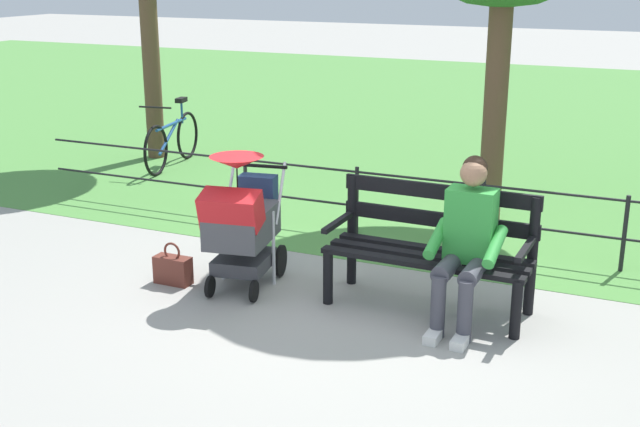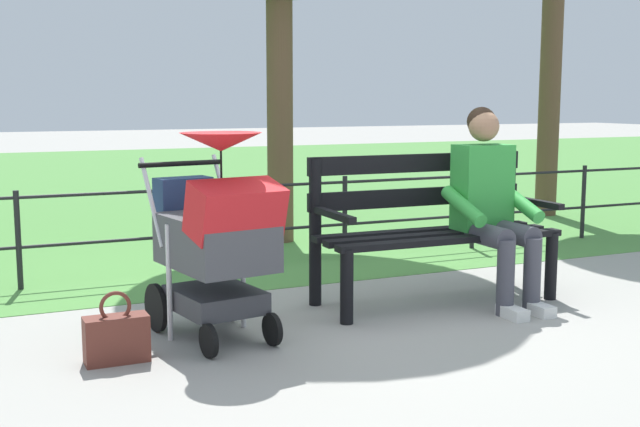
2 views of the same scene
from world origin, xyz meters
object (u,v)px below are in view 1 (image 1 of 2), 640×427
(person_on_bench, at_px, (466,238))
(bicycle, at_px, (172,140))
(stroller, at_px, (242,220))
(handbag, at_px, (173,269))
(park_bench, at_px, (432,243))

(person_on_bench, relative_size, bicycle, 0.78)
(person_on_bench, relative_size, stroller, 1.11)
(stroller, xyz_separation_m, handbag, (0.59, 0.17, -0.47))
(person_on_bench, distance_m, bicycle, 5.86)
(park_bench, bearing_deg, person_on_bench, 145.48)
(park_bench, height_order, handbag, park_bench)
(handbag, distance_m, bicycle, 4.26)
(bicycle, bearing_deg, person_on_bench, 145.60)
(person_on_bench, bearing_deg, park_bench, -34.52)
(person_on_bench, height_order, stroller, person_on_bench)
(park_bench, distance_m, person_on_bench, 0.42)
(bicycle, bearing_deg, handbag, 123.84)
(handbag, xyz_separation_m, bicycle, (2.37, -3.53, 0.24))
(person_on_bench, bearing_deg, bicycle, -34.40)
(handbag, bearing_deg, bicycle, -56.16)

